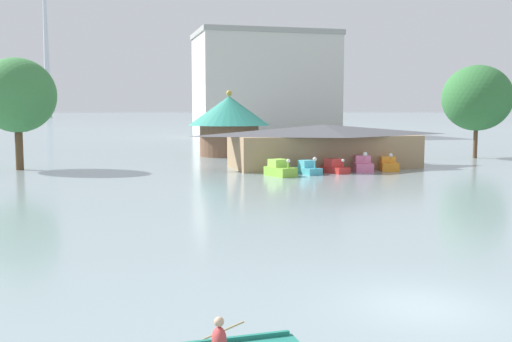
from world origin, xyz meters
TOP-DOWN VIEW (x-y plane):
  - ground_plane at (0.00, 0.00)m, footprint 2000.00×2000.00m
  - pedal_boat_lime at (5.72, 33.32)m, footprint 2.41×3.14m
  - pedal_boat_cyan at (8.53, 34.16)m, footprint 1.94×2.69m
  - pedal_boat_red at (11.17, 34.50)m, footprint 2.13×2.82m
  - pedal_boat_pink at (14.10, 34.94)m, footprint 2.15×2.80m
  - pedal_boat_orange at (16.83, 35.30)m, footprint 2.28×3.15m
  - boathouse at (12.05, 39.56)m, footprint 19.20×8.29m
  - green_roof_pavilion at (6.06, 55.86)m, footprint 9.88×9.88m
  - shoreline_tree_tall_left at (-16.46, 44.42)m, footprint 7.14×7.14m
  - shoreline_tree_right at (33.09, 45.53)m, footprint 7.94×7.94m
  - background_building_block at (24.26, 106.19)m, footprint 28.61×17.90m

SIDE VIEW (x-z plane):
  - ground_plane at x=0.00m, z-range 0.00..0.00m
  - pedal_boat_cyan at x=8.53m, z-range -0.30..1.27m
  - pedal_boat_red at x=11.17m, z-range -0.18..1.16m
  - pedal_boat_orange at x=16.83m, z-range -0.31..1.37m
  - pedal_boat_lime at x=5.72m, z-range -0.21..1.34m
  - pedal_boat_pink at x=14.10m, z-range -0.34..1.54m
  - boathouse at x=12.05m, z-range 0.09..4.28m
  - green_roof_pavilion at x=6.06m, z-range 0.22..8.17m
  - shoreline_tree_tall_left at x=-16.46m, z-range 1.73..12.16m
  - shoreline_tree_right at x=33.09m, z-range 1.59..12.31m
  - background_building_block at x=24.26m, z-range 0.02..21.51m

